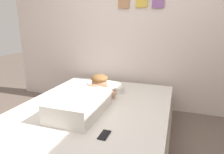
# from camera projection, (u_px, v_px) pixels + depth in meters

# --- Properties ---
(back_wall) EXTENTS (4.35, 0.12, 2.50)m
(back_wall) POSITION_uv_depth(u_px,v_px,m) (141.00, 24.00, 2.80)
(back_wall) COLOR silver
(back_wall) RESTS_ON ground
(bed) EXTENTS (1.58, 1.99, 0.41)m
(bed) POSITION_uv_depth(u_px,v_px,m) (94.00, 124.00, 2.11)
(bed) COLOR gray
(bed) RESTS_ON ground
(pillow) EXTENTS (0.52, 0.32, 0.11)m
(pillow) POSITION_uv_depth(u_px,v_px,m) (105.00, 85.00, 2.57)
(pillow) COLOR white
(pillow) RESTS_ON bed
(person_lying) EXTENTS (0.43, 0.92, 0.27)m
(person_lying) POSITION_uv_depth(u_px,v_px,m) (86.00, 98.00, 1.98)
(person_lying) COLOR silver
(person_lying) RESTS_ON bed
(coffee_cup) EXTENTS (0.12, 0.09, 0.07)m
(coffee_cup) POSITION_uv_depth(u_px,v_px,m) (119.00, 90.00, 2.42)
(coffee_cup) COLOR white
(coffee_cup) RESTS_ON bed
(cell_phone) EXTENTS (0.07, 0.14, 0.01)m
(cell_phone) POSITION_uv_depth(u_px,v_px,m) (104.00, 135.00, 1.51)
(cell_phone) COLOR black
(cell_phone) RESTS_ON bed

